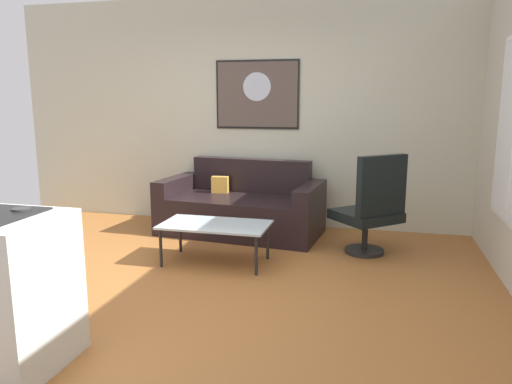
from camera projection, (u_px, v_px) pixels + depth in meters
name	position (u px, v px, depth m)	size (l,w,h in m)	color
ground	(184.00, 296.00, 3.99)	(6.40, 6.40, 0.04)	#9A5E2C
back_wall	(256.00, 113.00, 6.03)	(6.40, 0.05, 2.80)	#BABDA5
couch	(241.00, 209.00, 5.76)	(1.94, 1.09, 0.84)	black
coffee_table	(215.00, 227.00, 4.67)	(1.03, 0.56, 0.39)	silver
armchair	(372.00, 208.00, 4.88)	(0.79, 0.79, 1.04)	black
wall_painting	(257.00, 94.00, 5.94)	(1.04, 0.03, 0.83)	black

